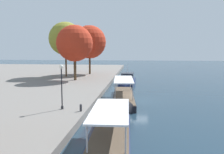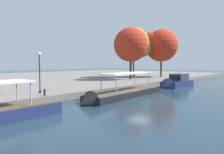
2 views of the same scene
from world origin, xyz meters
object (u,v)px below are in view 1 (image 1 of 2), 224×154
Objects in this scene: tour_boat_1 at (124,100)px; lamp_post at (62,82)px; tour_boat_0 at (109,148)px; mooring_bollard_0 at (81,107)px; motor_yacht_2 at (127,82)px; tree_2 at (66,40)px; tree_3 at (89,41)px; tree_1 at (74,43)px.

tour_boat_1 is 3.15× the size of lamp_post.
tour_boat_0 is 8.70m from mooring_bollard_0.
tour_boat_0 is at bearing 3.06° from motor_yacht_2.
tree_3 is at bearing -39.96° from tree_2.
tree_2 is (29.81, 10.10, 7.73)m from mooring_bollard_0.
tree_1 is (23.40, 6.62, 6.77)m from mooring_bollard_0.
tour_boat_0 is 1.16× the size of tree_1.
tree_1 is (0.70, 10.24, 7.31)m from motor_yacht_2.
tree_1 reaches higher than tour_boat_1.
lamp_post is 23.62m from tree_1.
tour_boat_1 is 27.40m from tree_2.
tree_1 is 7.35m from tree_2.
tour_boat_0 is at bearing -161.69° from tree_1.
motor_yacht_2 is at bearing -9.06° from mooring_bollard_0.
motor_yacht_2 is 23.00m from mooring_bollard_0.
tour_boat_0 is 15.63m from tour_boat_1.
mooring_bollard_0 is (7.83, 3.72, 0.75)m from tour_boat_0.
lamp_post is 0.39× the size of tree_3.
tour_boat_0 is 2.73× the size of lamp_post.
tree_1 is at bearing 15.79° from mooring_bollard_0.
tour_boat_1 is 1.23× the size of tree_3.
tree_2 is 1.02× the size of tree_3.
motor_yacht_2 is 0.69× the size of tree_3.
motor_yacht_2 is (14.91, 0.18, 0.27)m from tour_boat_1.
mooring_bollard_0 is at bearing -6.19° from motor_yacht_2.
tree_2 reaches higher than mooring_bollard_0.
tour_boat_0 reaches higher than mooring_bollard_0.
mooring_bollard_0 is (-7.80, 3.81, 0.81)m from tour_boat_1.
motor_yacht_2 is 12.60m from tree_1.
mooring_bollard_0 is at bearing -29.81° from tour_boat_1.
tour_boat_1 is 9.81m from lamp_post.
tree_2 is at bearing 140.04° from tree_3.
tree_2 reaches higher than motor_yacht_2.
tree_1 reaches higher than lamp_post.
tree_1 is (15.61, 10.43, 7.58)m from tour_boat_1.
tour_boat_1 is at bearing -146.26° from tree_1.
motor_yacht_2 reaches higher than tour_boat_1.
tree_1 is at bearing 177.00° from tree_3.
motor_yacht_2 is 17.35m from tree_3.
tree_1 is at bearing -151.45° from tree_2.
tree_2 is (37.64, 13.82, 8.48)m from tour_boat_0.
tree_1 is at bearing 11.26° from lamp_post.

